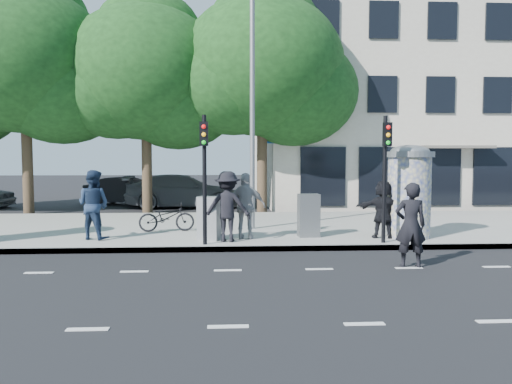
{
  "coord_description": "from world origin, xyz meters",
  "views": [
    {
      "loc": [
        -0.0,
        -9.26,
        2.45
      ],
      "look_at": [
        0.73,
        3.5,
        1.56
      ],
      "focal_mm": 35.0,
      "sensor_mm": 36.0,
      "label": 1
    }
  ],
  "objects": [
    {
      "name": "ground",
      "position": [
        0.0,
        0.0,
        0.0
      ],
      "size": [
        120.0,
        120.0,
        0.0
      ],
      "primitive_type": "plane",
      "color": "black",
      "rests_on": "ground"
    },
    {
      "name": "sidewalk",
      "position": [
        0.0,
        7.5,
        0.07
      ],
      "size": [
        40.0,
        8.0,
        0.15
      ],
      "primitive_type": "cube",
      "color": "gray",
      "rests_on": "ground"
    },
    {
      "name": "curb",
      "position": [
        0.0,
        3.55,
        0.07
      ],
      "size": [
        40.0,
        0.1,
        0.16
      ],
      "primitive_type": "cube",
      "color": "slate",
      "rests_on": "ground"
    },
    {
      "name": "lane_dash_near",
      "position": [
        0.0,
        -2.2,
        0.0
      ],
      "size": [
        32.0,
        0.12,
        0.01
      ],
      "primitive_type": "cube",
      "color": "silver",
      "rests_on": "ground"
    },
    {
      "name": "lane_dash_far",
      "position": [
        0.0,
        1.4,
        0.0
      ],
      "size": [
        32.0,
        0.12,
        0.01
      ],
      "primitive_type": "cube",
      "color": "silver",
      "rests_on": "ground"
    },
    {
      "name": "ad_column_right",
      "position": [
        5.2,
        4.7,
        1.54
      ],
      "size": [
        1.36,
        1.36,
        2.65
      ],
      "color": "beige",
      "rests_on": "sidewalk"
    },
    {
      "name": "traffic_pole_near",
      "position": [
        -0.6,
        3.79,
        2.23
      ],
      "size": [
        0.22,
        0.31,
        3.4
      ],
      "color": "black",
      "rests_on": "sidewalk"
    },
    {
      "name": "traffic_pole_far",
      "position": [
        4.2,
        3.79,
        2.23
      ],
      "size": [
        0.22,
        0.31,
        3.4
      ],
      "color": "black",
      "rests_on": "sidewalk"
    },
    {
      "name": "street_lamp",
      "position": [
        0.8,
        6.63,
        4.79
      ],
      "size": [
        0.25,
        0.93,
        8.0
      ],
      "color": "slate",
      "rests_on": "sidewalk"
    },
    {
      "name": "tree_mid_left",
      "position": [
        -8.5,
        12.5,
        6.5
      ],
      "size": [
        7.2,
        7.2,
        9.57
      ],
      "color": "#38281C",
      "rests_on": "ground"
    },
    {
      "name": "tree_near_left",
      "position": [
        -3.5,
        12.7,
        6.06
      ],
      "size": [
        6.8,
        6.8,
        8.97
      ],
      "color": "#38281C",
      "rests_on": "ground"
    },
    {
      "name": "tree_center",
      "position": [
        1.5,
        12.3,
        6.31
      ],
      "size": [
        7.0,
        7.0,
        9.3
      ],
      "color": "#38281C",
      "rests_on": "ground"
    },
    {
      "name": "building",
      "position": [
        12.0,
        19.99,
        5.99
      ],
      "size": [
        20.3,
        15.85,
        12.0
      ],
      "color": "#B7AB99",
      "rests_on": "ground"
    },
    {
      "name": "ped_c",
      "position": [
        -3.76,
        4.88,
        1.12
      ],
      "size": [
        1.15,
        1.03,
        1.94
      ],
      "primitive_type": "imported",
      "rotation": [
        0.0,
        0.0,
        2.77
      ],
      "color": "#1C2C47",
      "rests_on": "sidewalk"
    },
    {
      "name": "ped_d",
      "position": [
        0.0,
        4.26,
        1.11
      ],
      "size": [
        1.33,
        0.88,
        1.92
      ],
      "primitive_type": "imported",
      "rotation": [
        0.0,
        0.0,
        3.0
      ],
      "color": "black",
      "rests_on": "sidewalk"
    },
    {
      "name": "ped_e",
      "position": [
        0.52,
        4.64,
        1.08
      ],
      "size": [
        1.18,
        0.8,
        1.87
      ],
      "primitive_type": "imported",
      "rotation": [
        0.0,
        0.0,
        2.97
      ],
      "color": "#949496",
      "rests_on": "sidewalk"
    },
    {
      "name": "ped_f",
      "position": [
        4.42,
        4.62,
        0.98
      ],
      "size": [
        1.63,
        0.96,
        1.65
      ],
      "primitive_type": "imported",
      "rotation": [
        0.0,
        0.0,
        2.86
      ],
      "color": "black",
      "rests_on": "sidewalk"
    },
    {
      "name": "man_road",
      "position": [
        4.06,
        1.5,
        0.95
      ],
      "size": [
        0.73,
        0.51,
        1.89
      ],
      "primitive_type": "imported",
      "rotation": [
        0.0,
        0.0,
        3.05
      ],
      "color": "black",
      "rests_on": "ground"
    },
    {
      "name": "bicycle",
      "position": [
        -1.89,
        6.22,
        0.6
      ],
      "size": [
        0.79,
        1.76,
        0.89
      ],
      "primitive_type": "imported",
      "rotation": [
        0.0,
        0.0,
        1.69
      ],
      "color": "black",
      "rests_on": "sidewalk"
    },
    {
      "name": "cabinet_left",
      "position": [
        -0.51,
        4.55,
        0.76
      ],
      "size": [
        0.68,
        0.58,
        1.21
      ],
      "primitive_type": "cube",
      "rotation": [
        0.0,
        0.0,
        -0.32
      ],
      "color": "gray",
      "rests_on": "sidewalk"
    },
    {
      "name": "cabinet_right",
      "position": [
        2.34,
        4.95,
        0.77
      ],
      "size": [
        0.62,
        0.47,
        1.24
      ],
      "primitive_type": "cube",
      "rotation": [
        0.0,
        0.0,
        0.07
      ],
      "color": "slate",
      "rests_on": "sidewalk"
    },
    {
      "name": "car_mid",
      "position": [
        -5.12,
        16.55,
        0.71
      ],
      "size": [
        2.92,
        4.59,
        1.43
      ],
      "primitive_type": "imported",
      "rotation": [
        0.0,
        0.0,
        1.22
      ],
      "color": "black",
      "rests_on": "ground"
    },
    {
      "name": "car_right",
      "position": [
        -2.15,
        15.01,
        0.81
      ],
      "size": [
        2.55,
        5.67,
        1.61
      ],
      "primitive_type": "imported",
      "rotation": [
        0.0,
        0.0,
        1.62
      ],
      "color": "#515358",
      "rests_on": "ground"
    }
  ]
}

